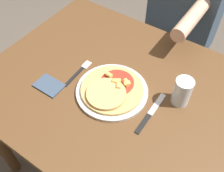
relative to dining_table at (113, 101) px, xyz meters
The scene contains 9 objects.
ground_plane 0.66m from the dining_table, ahead, with size 8.00×8.00×0.00m, color brown.
dining_table is the anchor object (origin of this frame).
plate 0.13m from the dining_table, 61.16° to the right, with size 0.30×0.30×0.01m.
pizza 0.15m from the dining_table, 63.44° to the right, with size 0.26×0.26×0.04m.
fork 0.21m from the dining_table, behind, with size 0.03×0.18×0.00m.
knife 0.24m from the dining_table, 11.73° to the right, with size 0.02×0.22×0.00m.
drinking_glass 0.34m from the dining_table, 16.08° to the left, with size 0.07×0.07×0.12m.
napkin 0.30m from the dining_table, 143.71° to the right, with size 0.12×0.08×0.01m.
person_diner 0.70m from the dining_table, 88.17° to the left, with size 0.38×0.52×1.21m.
Camera 1 is at (0.40, -0.60, 1.64)m, focal length 42.00 mm.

